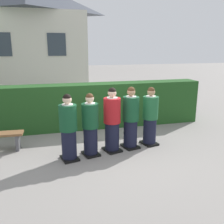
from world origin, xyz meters
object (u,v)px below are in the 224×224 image
at_px(student_in_red_blazer, 112,121).
at_px(student_front_row_4, 150,118).
at_px(student_front_row_0, 68,129).
at_px(student_front_row_3, 131,119).
at_px(student_front_row_1, 90,126).

distance_m(student_in_red_blazer, student_front_row_4, 1.13).
bearing_deg(student_front_row_0, student_front_row_3, 11.92).
height_order(student_front_row_0, student_front_row_1, student_front_row_0).
bearing_deg(student_front_row_0, student_front_row_4, 10.89).
bearing_deg(student_front_row_0, student_in_red_blazer, 12.55).
bearing_deg(student_front_row_4, student_front_row_1, -170.05).
relative_size(student_front_row_0, student_in_red_blazer, 0.96).
relative_size(student_front_row_0, student_front_row_3, 0.97).
bearing_deg(student_front_row_4, student_front_row_0, -169.11).
bearing_deg(student_in_red_blazer, student_front_row_1, -168.60).
xyz_separation_m(student_front_row_1, student_in_red_blazer, (0.58, 0.12, 0.05)).
bearing_deg(student_front_row_4, student_front_row_3, -172.07).
bearing_deg(student_in_red_blazer, student_front_row_4, 9.19).
distance_m(student_front_row_3, student_front_row_4, 0.59).
height_order(student_front_row_1, student_in_red_blazer, student_in_red_blazer).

